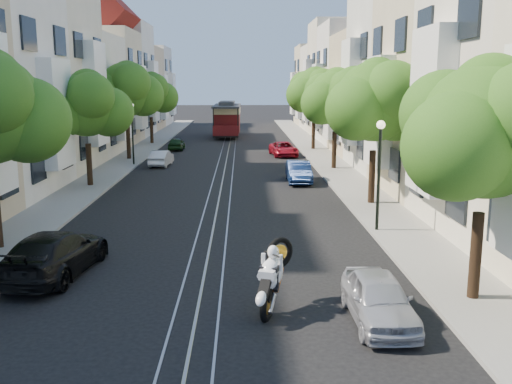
{
  "coord_description": "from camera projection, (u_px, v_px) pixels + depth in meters",
  "views": [
    {
      "loc": [
        1.14,
        -17.04,
        5.68
      ],
      "look_at": [
        1.7,
        5.29,
        1.36
      ],
      "focal_mm": 40.0,
      "sensor_mm": 36.0,
      "label": 1
    }
  ],
  "objects": [
    {
      "name": "tree_e_c",
      "position": [
        336.0,
        99.0,
        36.69
      ],
      "size": [
        4.84,
        3.99,
        6.52
      ],
      "color": "black",
      "rests_on": "ground"
    },
    {
      "name": "tree_e_a",
      "position": [
        488.0,
        134.0,
        14.15
      ],
      "size": [
        4.72,
        3.87,
        6.27
      ],
      "color": "black",
      "rests_on": "ground"
    },
    {
      "name": "lamp_east",
      "position": [
        380.0,
        159.0,
        21.32
      ],
      "size": [
        0.32,
        0.32,
        4.16
      ],
      "color": "black",
      "rests_on": "ground"
    },
    {
      "name": "ground",
      "position": [
        227.0,
        155.0,
        45.26
      ],
      "size": [
        200.0,
        200.0,
        0.0
      ],
      "primitive_type": "plane",
      "color": "black",
      "rests_on": "ground"
    },
    {
      "name": "townhouses_east",
      "position": [
        379.0,
        88.0,
        44.48
      ],
      "size": [
        7.75,
        72.0,
        12.0
      ],
      "color": "beige",
      "rests_on": "ground"
    },
    {
      "name": "parked_car_e_mid",
      "position": [
        299.0,
        172.0,
        32.67
      ],
      "size": [
        1.31,
        3.71,
        1.22
      ],
      "primitive_type": "imported",
      "rotation": [
        0.0,
        0.0,
        -0.0
      ],
      "color": "#0E1F47",
      "rests_on": "ground"
    },
    {
      "name": "parked_car_e_far",
      "position": [
        284.0,
        149.0,
        44.4
      ],
      "size": [
        2.27,
        4.14,
        1.1
      ],
      "primitive_type": "imported",
      "rotation": [
        0.0,
        0.0,
        0.12
      ],
      "color": "maroon",
      "rests_on": "ground"
    },
    {
      "name": "rail_right",
      "position": [
        234.0,
        155.0,
        45.27
      ],
      "size": [
        0.06,
        80.0,
        0.02
      ],
      "primitive_type": "cube",
      "color": "gray",
      "rests_on": "ground"
    },
    {
      "name": "tree_w_b",
      "position": [
        87.0,
        106.0,
        30.49
      ],
      "size": [
        4.72,
        3.87,
        6.27
      ],
      "color": "black",
      "rests_on": "ground"
    },
    {
      "name": "parked_car_w_near",
      "position": [
        55.0,
        253.0,
        16.9
      ],
      "size": [
        2.49,
        4.88,
        1.36
      ],
      "primitive_type": "imported",
      "rotation": [
        0.0,
        0.0,
        3.01
      ],
      "color": "black",
      "rests_on": "ground"
    },
    {
      "name": "townhouses_west",
      "position": [
        73.0,
        90.0,
        43.92
      ],
      "size": [
        7.75,
        72.0,
        11.76
      ],
      "color": "silver",
      "rests_on": "ground"
    },
    {
      "name": "parked_car_e_near",
      "position": [
        379.0,
        299.0,
        13.61
      ],
      "size": [
        1.43,
        3.46,
        1.17
      ],
      "primitive_type": "imported",
      "rotation": [
        0.0,
        0.0,
        0.01
      ],
      "color": "#9EA0A9",
      "rests_on": "ground"
    },
    {
      "name": "parked_car_w_mid",
      "position": [
        161.0,
        158.0,
        39.13
      ],
      "size": [
        1.38,
        3.36,
        1.08
      ],
      "primitive_type": "imported",
      "rotation": [
        0.0,
        0.0,
        3.07
      ],
      "color": "silver",
      "rests_on": "ground"
    },
    {
      "name": "rail_left",
      "position": [
        221.0,
        155.0,
        45.25
      ],
      "size": [
        0.06,
        80.0,
        0.02
      ],
      "primitive_type": "cube",
      "color": "gray",
      "rests_on": "ground"
    },
    {
      "name": "lane_line",
      "position": [
        227.0,
        155.0,
        45.26
      ],
      "size": [
        0.08,
        80.0,
        0.01
      ],
      "primitive_type": "cube",
      "color": "tan",
      "rests_on": "ground"
    },
    {
      "name": "rail_slot",
      "position": [
        227.0,
        155.0,
        45.26
      ],
      "size": [
        0.06,
        80.0,
        0.02
      ],
      "primitive_type": "cube",
      "color": "gray",
      "rests_on": "ground"
    },
    {
      "name": "sidewalk_west",
      "position": [
        136.0,
        154.0,
        45.07
      ],
      "size": [
        2.5,
        80.0,
        0.12
      ],
      "primitive_type": "cube",
      "color": "gray",
      "rests_on": "ground"
    },
    {
      "name": "tree_w_d",
      "position": [
        151.0,
        94.0,
        52.04
      ],
      "size": [
        4.84,
        3.99,
        6.52
      ],
      "color": "black",
      "rests_on": "ground"
    },
    {
      "name": "tree_e_b",
      "position": [
        376.0,
        103.0,
        25.87
      ],
      "size": [
        4.93,
        4.08,
        6.68
      ],
      "color": "black",
      "rests_on": "ground"
    },
    {
      "name": "sportbike_rider",
      "position": [
        272.0,
        275.0,
        14.16
      ],
      "size": [
        1.04,
        2.01,
        1.81
      ],
      "rotation": [
        0.0,
        0.0,
        -0.31
      ],
      "color": "black",
      "rests_on": "ground"
    },
    {
      "name": "cable_car",
      "position": [
        227.0,
        118.0,
        59.75
      ],
      "size": [
        2.85,
        8.79,
        3.37
      ],
      "rotation": [
        0.0,
        0.0,
        -0.01
      ],
      "color": "black",
      "rests_on": "ground"
    },
    {
      "name": "parked_car_w_far",
      "position": [
        177.0,
        144.0,
        48.31
      ],
      "size": [
        1.25,
        3.11,
        1.06
      ],
      "primitive_type": "imported",
      "rotation": [
        0.0,
        0.0,
        3.14
      ],
      "color": "black",
      "rests_on": "ground"
    },
    {
      "name": "sidewalk_east",
      "position": [
        318.0,
        154.0,
        45.43
      ],
      "size": [
        2.5,
        80.0,
        0.12
      ],
      "primitive_type": "cube",
      "color": "gray",
      "rests_on": "ground"
    },
    {
      "name": "tree_w_c",
      "position": [
        127.0,
        91.0,
        41.16
      ],
      "size": [
        5.13,
        4.28,
        7.09
      ],
      "color": "black",
      "rests_on": "ground"
    },
    {
      "name": "tree_e_d",
      "position": [
        315.0,
        92.0,
        47.44
      ],
      "size": [
        5.01,
        4.16,
        6.85
      ],
      "color": "black",
      "rests_on": "ground"
    },
    {
      "name": "lamp_west",
      "position": [
        132.0,
        124.0,
        38.68
      ],
      "size": [
        0.32,
        0.32,
        4.16
      ],
      "color": "black",
      "rests_on": "ground"
    }
  ]
}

